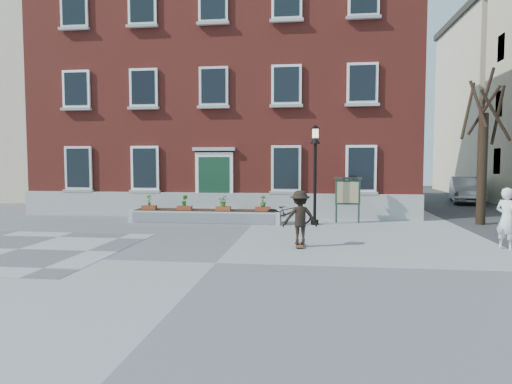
# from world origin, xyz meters

# --- Properties ---
(ground) EXTENTS (100.00, 100.00, 0.00)m
(ground) POSITION_xyz_m (0.00, 0.00, 0.00)
(ground) COLOR gray
(ground) RESTS_ON ground
(checker_patch) EXTENTS (6.00, 6.00, 0.01)m
(checker_patch) POSITION_xyz_m (-6.00, 1.00, 0.01)
(checker_patch) COLOR #515254
(checker_patch) RESTS_ON ground
(distant_building) EXTENTS (10.00, 12.00, 13.00)m
(distant_building) POSITION_xyz_m (-18.00, 20.00, 6.50)
(distant_building) COLOR beige
(distant_building) RESTS_ON ground
(bicycle) EXTENTS (2.00, 1.09, 1.00)m
(bicycle) POSITION_xyz_m (1.40, 7.01, 0.50)
(bicycle) COLOR black
(bicycle) RESTS_ON ground
(parked_car) EXTENTS (2.60, 4.99, 1.56)m
(parked_car) POSITION_xyz_m (11.50, 17.63, 0.78)
(parked_car) COLOR #A5A7AA
(parked_car) RESTS_ON ground
(bystander) EXTENTS (0.72, 0.78, 1.78)m
(bystander) POSITION_xyz_m (7.87, 2.72, 0.89)
(bystander) COLOR white
(bystander) RESTS_ON ground
(brick_building) EXTENTS (18.40, 10.85, 12.60)m
(brick_building) POSITION_xyz_m (-2.00, 13.98, 6.30)
(brick_building) COLOR maroon
(brick_building) RESTS_ON ground
(planter_assembly) EXTENTS (6.20, 1.12, 1.15)m
(planter_assembly) POSITION_xyz_m (-1.99, 7.18, 0.31)
(planter_assembly) COLOR beige
(planter_assembly) RESTS_ON ground
(bare_tree) EXTENTS (1.83, 1.83, 6.16)m
(bare_tree) POSITION_xyz_m (9.01, 8.01, 2.79)
(bare_tree) COLOR black
(bare_tree) RESTS_ON ground
(lamp_post) EXTENTS (0.40, 0.40, 3.93)m
(lamp_post) POSITION_xyz_m (2.45, 7.13, 2.54)
(lamp_post) COLOR black
(lamp_post) RESTS_ON ground
(notice_board) EXTENTS (1.10, 0.16, 1.87)m
(notice_board) POSITION_xyz_m (3.78, 7.79, 1.26)
(notice_board) COLOR #193323
(notice_board) RESTS_ON ground
(skateboarder) EXTENTS (1.13, 0.79, 1.67)m
(skateboarder) POSITION_xyz_m (2.01, 2.40, 0.87)
(skateboarder) COLOR brown
(skateboarder) RESTS_ON ground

